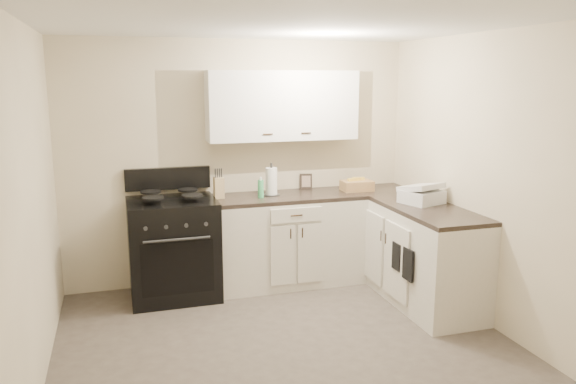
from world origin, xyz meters
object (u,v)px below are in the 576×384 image
object	(u,v)px
stove	(174,251)
wicker_basket	(357,186)
knife_block	(219,188)
countertop_grill	(422,197)
paper_towel	(271,182)

from	to	relation	value
stove	wicker_basket	distance (m)	2.02
knife_block	wicker_basket	world-z (taller)	knife_block
stove	wicker_basket	size ratio (longest dim) A/B	3.17
wicker_basket	countertop_grill	world-z (taller)	countertop_grill
knife_block	paper_towel	distance (m)	0.54
knife_block	paper_towel	world-z (taller)	paper_towel
countertop_grill	stove	bearing A→B (deg)	144.07
stove	paper_towel	xyz separation A→B (m)	(1.01, 0.06, 0.62)
wicker_basket	knife_block	bearing A→B (deg)	178.42
stove	paper_towel	distance (m)	1.19
stove	countertop_grill	bearing A→B (deg)	-17.52
knife_block	paper_towel	bearing A→B (deg)	-4.20
knife_block	wicker_basket	bearing A→B (deg)	-5.04
wicker_basket	countertop_grill	xyz separation A→B (m)	(0.34, -0.75, 0.01)
stove	knife_block	distance (m)	0.76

